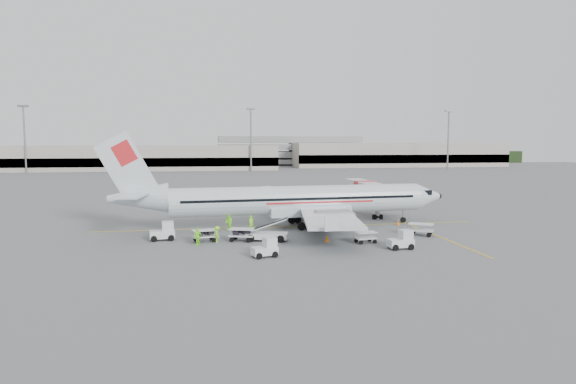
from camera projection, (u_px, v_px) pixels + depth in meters
name	position (u px, v px, depth m)	size (l,w,h in m)	color
ground	(291.00, 227.00, 55.12)	(360.00, 360.00, 0.00)	#56595B
stripe_lead	(291.00, 227.00, 55.12)	(44.00, 0.20, 0.01)	yellow
stripe_cross	(437.00, 236.00, 49.43)	(0.20, 20.00, 0.01)	yellow
terminal_west	(126.00, 158.00, 176.23)	(110.00, 22.00, 9.00)	gray
terminal_east	(396.00, 155.00, 208.04)	(90.00, 26.00, 10.00)	gray
parking_garage	(288.00, 150.00, 215.58)	(62.00, 24.00, 14.00)	slate
treeline	(231.00, 158.00, 226.83)	(300.00, 3.00, 6.00)	black
mast_west	(25.00, 140.00, 159.13)	(3.20, 1.20, 22.00)	slate
mast_center	(251.00, 140.00, 170.80)	(3.20, 1.20, 22.00)	slate
mast_east	(448.00, 140.00, 182.47)	(3.20, 1.20, 22.00)	slate
aircraft	(300.00, 181.00, 54.58)	(38.31, 30.03, 10.56)	silver
jet_bridge	(364.00, 197.00, 66.28)	(3.13, 16.70, 4.38)	silver
belt_loader	(267.00, 226.00, 46.96)	(5.37, 2.01, 2.91)	silver
tug_fore	(400.00, 240.00, 43.28)	(2.21, 1.27, 1.71)	silver
tug_mid	(264.00, 247.00, 40.19)	(2.09, 1.20, 1.62)	silver
tug_aft	(162.00, 231.00, 47.22)	(2.38, 1.36, 1.84)	silver
cart_loaded_a	(242.00, 235.00, 46.77)	(2.41, 1.43, 1.26)	silver
cart_loaded_b	(205.00, 236.00, 46.50)	(2.27, 1.34, 1.18)	silver
cart_empty_a	(366.00, 237.00, 45.93)	(2.06, 1.22, 1.08)	silver
cart_empty_b	(421.00, 230.00, 49.61)	(2.45, 1.45, 1.28)	silver
cone_nose	(398.00, 222.00, 56.21)	(0.37, 0.37, 0.61)	#F66A03
cone_port	(295.00, 203.00, 75.51)	(0.33, 0.33, 0.54)	#F66A03
cone_stbd	(327.00, 238.00, 46.64)	(0.40, 0.40, 0.65)	#F66A03
crew_a	(251.00, 223.00, 52.84)	(0.59, 0.39, 1.61)	#7DE71C
crew_b	(229.00, 222.00, 52.44)	(0.93, 0.72, 1.91)	#7DE71C
crew_c	(217.00, 234.00, 46.17)	(1.02, 0.59, 1.58)	#7DE71C
crew_d	(198.00, 237.00, 44.81)	(0.97, 0.41, 1.66)	#7DE71C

